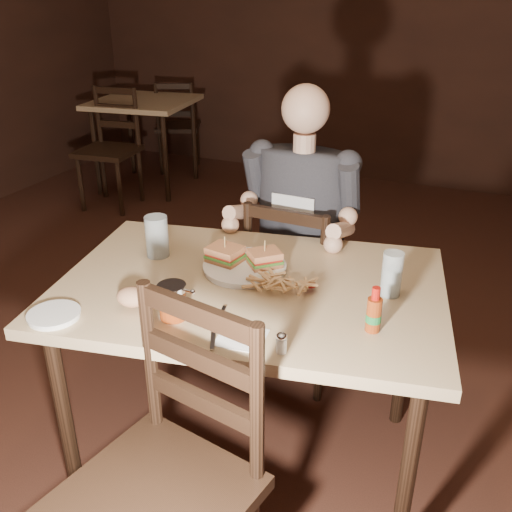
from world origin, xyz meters
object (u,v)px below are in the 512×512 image
at_px(hot_sauce, 374,309).
at_px(syrup_dispenser, 173,301).
at_px(glass_left, 157,236).
at_px(chair_near, 154,498).
at_px(chair_far, 300,288).
at_px(bg_chair_near, 108,151).
at_px(side_plate, 54,316).
at_px(diner, 299,196).
at_px(bg_table, 144,110).
at_px(glass_right, 392,274).
at_px(main_table, 250,303).
at_px(dinner_plate, 245,268).
at_px(bg_chair_far, 178,126).

distance_m(hot_sauce, syrup_dispenser, 0.59).
bearing_deg(glass_left, chair_near, -60.24).
distance_m(chair_far, hot_sauce, 0.94).
relative_size(bg_chair_near, glass_left, 6.09).
bearing_deg(side_plate, chair_far, 67.18).
distance_m(diner, glass_left, 0.62).
relative_size(bg_table, side_plate, 5.86).
relative_size(bg_table, glass_right, 6.06).
relative_size(main_table, dinner_plate, 4.97).
relative_size(glass_right, side_plate, 0.97).
relative_size(chair_far, glass_right, 5.97).
distance_m(main_table, glass_left, 0.43).
height_order(chair_near, bg_chair_far, chair_near).
xyz_separation_m(bg_chair_near, glass_left, (1.76, -2.02, 0.38)).
bearing_deg(bg_table, chair_far, -43.76).
xyz_separation_m(glass_left, syrup_dispenser, (0.27, -0.35, -0.02)).
bearing_deg(chair_near, chair_far, 103.34).
distance_m(chair_near, glass_right, 0.95).
xyz_separation_m(chair_near, glass_right, (0.42, 0.78, 0.36)).
relative_size(main_table, bg_chair_far, 1.64).
bearing_deg(glass_left, syrup_dispenser, -52.19).
bearing_deg(dinner_plate, glass_right, 3.07).
distance_m(main_table, diner, 0.59).
bearing_deg(bg_table, bg_chair_near, -90.00).
height_order(main_table, diner, diner).
distance_m(diner, side_plate, 1.08).
distance_m(bg_chair_near, glass_left, 2.71).
bearing_deg(bg_chair_far, glass_right, 106.56).
bearing_deg(syrup_dispenser, side_plate, -167.02).
bearing_deg(glass_left, hot_sauce, -12.54).
xyz_separation_m(diner, hot_sauce, (0.46, -0.67, -0.05)).
relative_size(diner, hot_sauce, 6.21).
relative_size(bg_chair_far, diner, 0.98).
height_order(diner, hot_sauce, diner).
bearing_deg(bg_chair_far, bg_chair_near, 66.45).
bearing_deg(glass_left, diner, 52.69).
height_order(main_table, glass_left, glass_left).
relative_size(hot_sauce, syrup_dispenser, 1.27).
bearing_deg(main_table, glass_left, 170.52).
relative_size(chair_far, side_plate, 5.78).
distance_m(main_table, syrup_dispenser, 0.34).
bearing_deg(main_table, bg_chair_far, 124.02).
distance_m(bg_table, bg_chair_far, 0.61).
relative_size(chair_near, dinner_plate, 3.43).
height_order(chair_far, glass_right, glass_right).
relative_size(bg_chair_near, hot_sauce, 6.61).
distance_m(hot_sauce, side_plate, 0.94).
bearing_deg(bg_chair_near, glass_left, -55.33).
bearing_deg(chair_far, bg_chair_far, -47.98).
bearing_deg(side_plate, bg_chair_near, 124.05).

